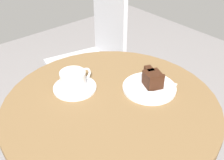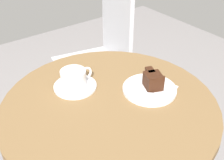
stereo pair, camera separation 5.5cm
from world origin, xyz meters
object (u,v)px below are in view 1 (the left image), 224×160
Objects in this scene: teaspoon at (68,96)px; cafe_chair at (96,50)px; saucer at (75,88)px; fork at (141,92)px; cake_plate at (149,88)px; coffee_cup at (73,79)px; cake_slice at (152,79)px; napkin at (153,87)px.

teaspoon is 0.71m from cafe_chair.
saucer is at bearing -32.64° from cafe_chair.
fork is (0.16, -0.19, 0.01)m from saucer.
cake_plate is (0.26, -0.15, -0.01)m from teaspoon.
cafe_chair is at bearing 44.98° from coffee_cup.
coffee_cup is at bearing -107.03° from teaspoon.
cake_plate is 0.04m from cake_slice.
cake_plate is at bearing 166.05° from napkin.
teaspoon reaches higher than saucer.
napkin is at bearing -39.61° from saucer.
saucer is 1.48× the size of fork.
cake_plate is at bearing -42.17° from coffee_cup.
napkin is 0.69m from cafe_chair.
cafe_chair reaches higher than fork.
cake_slice reaches higher than teaspoon.
napkin is 0.20× the size of cafe_chair.
saucer is 1.93× the size of teaspoon.
cafe_chair reaches higher than napkin.
fork is (0.16, -0.19, -0.03)m from coffee_cup.
cake_plate is at bearing -41.16° from saucer.
cafe_chair is (0.44, 0.45, -0.18)m from saucer.
coffee_cup is at bearing 137.83° from cake_plate.
fork is (-0.07, -0.01, -0.03)m from cake_slice.
cake_slice reaches higher than saucer.
napkin is (0.00, -0.01, -0.04)m from cake_slice.
napkin is (0.23, -0.19, -0.04)m from coffee_cup.
cake_slice is 0.04m from napkin.
coffee_cup reaches higher than teaspoon.
saucer is 0.06m from teaspoon.
coffee_cup reaches higher than saucer.
cake_slice is at bearing -39.95° from coffee_cup.
teaspoon is 0.26m from fork.
saucer is 0.29m from cake_slice.
cake_slice is (0.01, 0.00, 0.03)m from cake_plate.
coffee_cup is 0.30m from napkin.
cake_plate reaches higher than saucer.
coffee_cup reaches higher than cake_plate.
saucer is 1.25× the size of coffee_cup.
cake_slice is (0.22, -0.18, 0.04)m from saucer.
cake_plate is 1.84× the size of fork.
fork is 0.58× the size of napkin.
cake_slice reaches higher than napkin.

